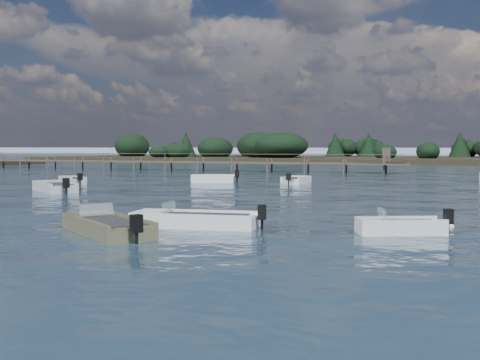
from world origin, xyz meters
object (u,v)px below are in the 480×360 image
at_px(dinghy_extra_b, 296,182).
at_px(tender_far_white, 213,180).
at_px(dinghy_extra_a, 400,229).
at_px(dinghy_mid_white_a, 195,223).
at_px(dinghy_mid_grey, 55,189).
at_px(dinghy_near_olive, 107,229).
at_px(jetty, 168,162).
at_px(tender_far_grey, 72,181).

height_order(dinghy_extra_b, tender_far_white, tender_far_white).
distance_m(dinghy_extra_b, dinghy_extra_a, 26.61).
relative_size(dinghy_mid_white_a, dinghy_mid_grey, 1.05).
xyz_separation_m(dinghy_near_olive, dinghy_mid_grey, (-13.39, 14.75, 0.02)).
distance_m(tender_far_white, dinghy_extra_a, 28.71).
bearing_deg(dinghy_extra_b, dinghy_near_olive, -87.47).
bearing_deg(jetty, dinghy_mid_white_a, -61.68).
relative_size(dinghy_extra_b, jetty, 0.05).
relative_size(dinghy_extra_b, dinghy_extra_a, 1.09).
bearing_deg(dinghy_mid_white_a, dinghy_mid_grey, 141.54).
distance_m(dinghy_mid_grey, tender_far_grey, 8.33).
bearing_deg(dinghy_near_olive, dinghy_mid_grey, 132.25).
bearing_deg(dinghy_mid_grey, tender_far_white, 64.50).
relative_size(tender_far_white, dinghy_mid_white_a, 0.79).
xyz_separation_m(dinghy_mid_grey, dinghy_extra_a, (22.30, -11.41, -0.02)).
bearing_deg(dinghy_extra_a, jetty, 125.12).
relative_size(dinghy_mid_grey, jetty, 0.07).
bearing_deg(dinghy_extra_a, tender_far_white, 125.20).
bearing_deg(dinghy_mid_grey, dinghy_extra_a, -27.11).
distance_m(dinghy_extra_b, tender_far_grey, 17.19).
distance_m(dinghy_near_olive, jetty, 53.18).
bearing_deg(dinghy_extra_b, tender_far_grey, -160.01).
bearing_deg(dinghy_mid_white_a, dinghy_extra_a, 6.38).
relative_size(tender_far_white, dinghy_mid_grey, 0.83).
height_order(dinghy_mid_grey, tender_far_grey, dinghy_mid_grey).
height_order(dinghy_mid_white_a, jetty, jetty).
height_order(tender_far_white, tender_far_grey, tender_far_white).
distance_m(dinghy_near_olive, dinghy_extra_a, 9.51).
height_order(dinghy_extra_b, jetty, jetty).
xyz_separation_m(dinghy_extra_b, dinghy_mid_white_a, (3.19, -25.38, -0.01)).
xyz_separation_m(dinghy_near_olive, dinghy_mid_white_a, (1.96, 2.55, -0.01)).
height_order(tender_far_grey, jetty, jetty).
bearing_deg(dinghy_mid_white_a, dinghy_near_olive, -127.43).
height_order(dinghy_mid_white_a, dinghy_extra_a, dinghy_mid_white_a).
height_order(dinghy_mid_grey, dinghy_extra_a, dinghy_mid_grey).
height_order(dinghy_extra_b, dinghy_extra_a, dinghy_extra_b).
distance_m(dinghy_mid_white_a, jetty, 51.78).
bearing_deg(tender_far_grey, dinghy_mid_grey, -61.37).
distance_m(dinghy_extra_b, tender_far_white, 6.51).
xyz_separation_m(tender_far_white, dinghy_mid_grey, (-5.75, -12.05, -0.01)).
xyz_separation_m(dinghy_extra_a, jetty, (-31.51, 44.80, 0.84)).
distance_m(tender_far_white, dinghy_mid_white_a, 26.07).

